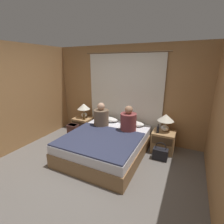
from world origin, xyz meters
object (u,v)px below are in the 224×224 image
(bed, at_px, (106,144))
(lamp_right, at_px, (166,119))
(lamp_left, at_px, (84,108))
(pillow_right, at_px, (133,123))
(nightstand_left, at_px, (83,126))
(handbag_on_floor, at_px, (160,154))
(backpack_on_floor, at_px, (73,131))
(beer_bottle_on_right_stand, at_px, (158,129))
(nightstand_right, at_px, (163,141))
(person_right_in_bed, at_px, (128,121))
(pillow_left, at_px, (108,119))
(beer_bottle_on_left_stand, at_px, (84,117))
(person_left_in_bed, at_px, (101,117))

(bed, bearing_deg, lamp_right, 34.12)
(lamp_left, height_order, lamp_right, same)
(lamp_right, relative_size, pillow_right, 0.73)
(nightstand_left, xyz_separation_m, handbag_on_floor, (2.33, -0.39, -0.11))
(bed, distance_m, backpack_on_floor, 1.22)
(bed, xyz_separation_m, lamp_right, (1.16, 0.78, 0.54))
(bed, height_order, lamp_right, lamp_right)
(nightstand_left, distance_m, beer_bottle_on_right_stand, 2.22)
(nightstand_right, height_order, lamp_right, lamp_right)
(beer_bottle_on_right_stand, height_order, handbag_on_floor, beer_bottle_on_right_stand)
(nightstand_right, bearing_deg, lamp_left, 178.10)
(person_right_in_bed, bearing_deg, pillow_left, 152.93)
(lamp_right, height_order, pillow_left, lamp_right)
(lamp_right, height_order, beer_bottle_on_left_stand, lamp_right)
(pillow_left, distance_m, handbag_on_floor, 1.66)
(pillow_left, relative_size, handbag_on_floor, 1.40)
(nightstand_left, height_order, pillow_right, pillow_right)
(nightstand_left, height_order, person_right_in_bed, person_right_in_bed)
(beer_bottle_on_left_stand, distance_m, backpack_on_floor, 0.50)
(pillow_right, bearing_deg, handbag_on_floor, -30.63)
(nightstand_right, height_order, beer_bottle_on_right_stand, beer_bottle_on_right_stand)
(nightstand_right, xyz_separation_m, person_left_in_bed, (-1.52, -0.28, 0.48))
(backpack_on_floor, bearing_deg, handbag_on_floor, 1.07)
(bed, height_order, pillow_left, pillow_left)
(person_right_in_bed, bearing_deg, lamp_right, 24.63)
(person_right_in_bed, bearing_deg, nightstand_right, 19.86)
(nightstand_left, distance_m, lamp_right, 2.38)
(beer_bottle_on_left_stand, bearing_deg, backpack_on_floor, -117.10)
(nightstand_right, bearing_deg, nightstand_left, 180.00)
(nightstand_left, distance_m, person_right_in_bed, 1.63)
(pillow_right, bearing_deg, beer_bottle_on_right_stand, -16.89)
(beer_bottle_on_left_stand, bearing_deg, person_right_in_bed, -7.03)
(beer_bottle_on_right_stand, bearing_deg, backpack_on_floor, -171.81)
(lamp_right, bearing_deg, beer_bottle_on_left_stand, -175.03)
(nightstand_right, bearing_deg, handbag_on_floor, -87.97)
(nightstand_left, bearing_deg, beer_bottle_on_right_stand, -2.96)
(beer_bottle_on_right_stand, xyz_separation_m, handbag_on_floor, (0.14, -0.28, -0.44))
(pillow_left, height_order, handbag_on_floor, pillow_left)
(beer_bottle_on_left_stand, height_order, backpack_on_floor, beer_bottle_on_left_stand)
(lamp_right, xyz_separation_m, pillow_left, (-1.52, 0.01, -0.23))
(lamp_right, height_order, person_right_in_bed, person_right_in_bed)
(nightstand_left, distance_m, beer_bottle_on_left_stand, 0.38)
(beer_bottle_on_left_stand, bearing_deg, beer_bottle_on_right_stand, 0.00)
(pillow_right, bearing_deg, nightstand_right, -6.45)
(nightstand_left, xyz_separation_m, beer_bottle_on_right_stand, (2.19, -0.11, 0.33))
(pillow_left, distance_m, person_left_in_bed, 0.42)
(lamp_right, distance_m, beer_bottle_on_left_stand, 2.20)
(beer_bottle_on_left_stand, bearing_deg, lamp_right, 4.97)
(lamp_left, bearing_deg, person_left_in_bed, -24.52)
(person_right_in_bed, xyz_separation_m, beer_bottle_on_right_stand, (0.66, 0.17, -0.16))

